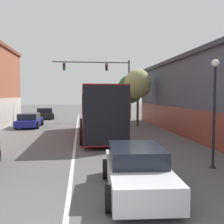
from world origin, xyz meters
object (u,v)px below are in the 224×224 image
street_tree_far (130,89)px  street_tree_near (138,84)px  parked_car_left_near (29,120)px  parked_car_left_mid (45,114)px  bus (100,109)px  street_lamp (214,108)px  hatchback_foreground (137,170)px  traffic_signal_gantry (107,77)px

street_tree_far → street_tree_near: bearing=-94.8°
parked_car_left_near → parked_car_left_mid: size_ratio=0.98×
street_tree_near → parked_car_left_near: bearing=178.7°
bus → street_lamp: 9.55m
hatchback_foreground → street_lamp: (3.55, 2.09, 1.77)m
hatchback_foreground → street_lamp: 4.49m
street_tree_far → bus: bearing=-110.1°
traffic_signal_gantry → street_tree_near: 6.13m
bus → street_tree_far: bearing=-20.0°
hatchback_foreground → parked_car_left_mid: (-6.15, 25.44, -0.01)m
parked_car_left_near → traffic_signal_gantry: 10.30m
parked_car_left_near → traffic_signal_gantry: traffic_signal_gantry is taller
parked_car_left_mid → street_tree_near: 13.65m
traffic_signal_gantry → street_tree_far: bearing=20.7°
traffic_signal_gantry → street_lamp: bearing=-83.5°
street_tree_near → street_lamp: bearing=-90.3°
parked_car_left_mid → street_tree_far: street_tree_far is taller
street_tree_near → street_tree_far: 6.70m
parked_car_left_near → parked_car_left_mid: parked_car_left_mid is taller
hatchback_foreground → parked_car_left_near: hatchback_foreground is taller
street_lamp → street_tree_near: 14.52m
bus → street_tree_near: (3.99, 5.73, 2.01)m
hatchback_foreground → traffic_signal_gantry: size_ratio=0.50×
traffic_signal_gantry → parked_car_left_mid: bearing=155.8°
parked_car_left_mid → street_tree_near: size_ratio=0.79×
hatchback_foreground → street_tree_far: (4.20, 23.20, 2.97)m
traffic_signal_gantry → parked_car_left_near: bearing=-145.1°
bus → parked_car_left_near: bus is taller
street_tree_near → traffic_signal_gantry: bearing=112.9°
hatchback_foreground → parked_car_left_mid: parked_car_left_mid is taller
parked_car_left_near → street_tree_near: (9.99, -0.23, 3.36)m
parked_car_left_near → street_tree_near: street_tree_near is taller
parked_car_left_mid → street_lamp: bearing=-164.6°
bus → hatchback_foreground: bearing=-178.1°
street_tree_near → hatchback_foreground: bearing=-102.4°
bus → traffic_signal_gantry: traffic_signal_gantry is taller
parked_car_left_near → traffic_signal_gantry: (7.64, 5.33, 4.40)m
parked_car_left_near → street_lamp: 17.79m
street_tree_far → parked_car_left_mid: bearing=167.7°
bus → traffic_signal_gantry: bearing=-8.1°
hatchback_foreground → parked_car_left_near: bearing=24.2°
parked_car_left_near → street_tree_far: size_ratio=0.78×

